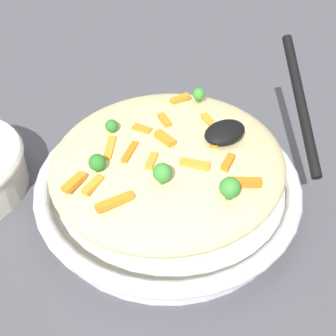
# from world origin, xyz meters

# --- Properties ---
(ground_plane) EXTENTS (2.40, 2.40, 0.00)m
(ground_plane) POSITION_xyz_m (0.00, 0.00, 0.00)
(ground_plane) COLOR #4C4C51
(serving_bowl) EXTENTS (0.34, 0.34, 0.05)m
(serving_bowl) POSITION_xyz_m (0.00, 0.00, 0.03)
(serving_bowl) COLOR silver
(serving_bowl) RESTS_ON ground_plane
(pasta_mound) EXTENTS (0.30, 0.29, 0.06)m
(pasta_mound) POSITION_xyz_m (0.00, 0.00, 0.07)
(pasta_mound) COLOR #DBC689
(pasta_mound) RESTS_ON serving_bowl
(carrot_piece_0) EXTENTS (0.03, 0.03, 0.01)m
(carrot_piece_0) POSITION_xyz_m (0.05, -0.02, 0.10)
(carrot_piece_0) COLOR orange
(carrot_piece_0) RESTS_ON pasta_mound
(carrot_piece_1) EXTENTS (0.01, 0.03, 0.01)m
(carrot_piece_1) POSITION_xyz_m (-0.00, -0.01, 0.11)
(carrot_piece_1) COLOR orange
(carrot_piece_1) RESTS_ON pasta_mound
(carrot_piece_2) EXTENTS (0.03, 0.02, 0.01)m
(carrot_piece_2) POSITION_xyz_m (-0.03, 0.07, 0.10)
(carrot_piece_2) COLOR orange
(carrot_piece_2) RESTS_ON pasta_mound
(carrot_piece_3) EXTENTS (0.04, 0.03, 0.01)m
(carrot_piece_3) POSITION_xyz_m (-0.03, 0.10, 0.10)
(carrot_piece_3) COLOR orange
(carrot_piece_3) RESTS_ON pasta_mound
(carrot_piece_4) EXTENTS (0.02, 0.03, 0.01)m
(carrot_piece_4) POSITION_xyz_m (0.01, -0.04, 0.10)
(carrot_piece_4) COLOR orange
(carrot_piece_4) RESTS_ON pasta_mound
(carrot_piece_5) EXTENTS (0.03, 0.03, 0.01)m
(carrot_piece_5) POSITION_xyz_m (0.00, 0.05, 0.10)
(carrot_piece_5) COLOR orange
(carrot_piece_5) RESTS_ON pasta_mound
(carrot_piece_6) EXTENTS (0.02, 0.04, 0.01)m
(carrot_piece_6) POSITION_xyz_m (-0.07, 0.00, 0.10)
(carrot_piece_6) COLOR orange
(carrot_piece_6) RESTS_ON pasta_mound
(carrot_piece_7) EXTENTS (0.03, 0.04, 0.01)m
(carrot_piece_7) POSITION_xyz_m (-0.05, 0.02, 0.10)
(carrot_piece_7) COLOR orange
(carrot_piece_7) RESTS_ON pasta_mound
(carrot_piece_8) EXTENTS (0.04, 0.02, 0.01)m
(carrot_piece_8) POSITION_xyz_m (0.10, 0.04, 0.10)
(carrot_piece_8) COLOR orange
(carrot_piece_8) RESTS_ON pasta_mound
(carrot_piece_9) EXTENTS (0.02, 0.03, 0.01)m
(carrot_piece_9) POSITION_xyz_m (-0.02, -0.04, 0.10)
(carrot_piece_9) COLOR orange
(carrot_piece_9) RESTS_ON pasta_mound
(carrot_piece_10) EXTENTS (0.03, 0.01, 0.01)m
(carrot_piece_10) POSITION_xyz_m (-0.08, -0.07, 0.10)
(carrot_piece_10) COLOR orange
(carrot_piece_10) RESTS_ON pasta_mound
(carrot_piece_11) EXTENTS (0.03, 0.04, 0.01)m
(carrot_piece_11) POSITION_xyz_m (0.06, -0.04, 0.10)
(carrot_piece_11) COLOR orange
(carrot_piece_11) RESTS_ON pasta_mound
(carrot_piece_12) EXTENTS (0.03, 0.02, 0.01)m
(carrot_piece_12) POSITION_xyz_m (0.04, 0.01, 0.10)
(carrot_piece_12) COLOR orange
(carrot_piece_12) RESTS_ON pasta_mound
(carrot_piece_13) EXTENTS (0.03, 0.02, 0.01)m
(carrot_piece_13) POSITION_xyz_m (0.11, -0.00, 0.10)
(carrot_piece_13) COLOR orange
(carrot_piece_13) RESTS_ON pasta_mound
(carrot_piece_14) EXTENTS (0.03, 0.02, 0.01)m
(carrot_piece_14) POSITION_xyz_m (0.12, -0.02, 0.10)
(carrot_piece_14) COLOR orange
(carrot_piece_14) RESTS_ON pasta_mound
(broccoli_floret_0) EXTENTS (0.02, 0.02, 0.03)m
(broccoli_floret_0) POSITION_xyz_m (0.04, 0.05, 0.11)
(broccoli_floret_0) COLOR #377928
(broccoli_floret_0) RESTS_ON pasta_mound
(broccoli_floret_1) EXTENTS (0.02, 0.02, 0.02)m
(broccoli_floret_1) POSITION_xyz_m (-0.10, -0.05, 0.11)
(broccoli_floret_1) COLOR #377928
(broccoli_floret_1) RESTS_ON pasta_mound
(broccoli_floret_2) EXTENTS (0.02, 0.02, 0.03)m
(broccoli_floret_2) POSITION_xyz_m (0.00, 0.11, 0.11)
(broccoli_floret_2) COLOR #377928
(broccoli_floret_2) RESTS_ON pasta_mound
(broccoli_floret_3) EXTENTS (0.02, 0.02, 0.02)m
(broccoli_floret_3) POSITION_xyz_m (0.09, -0.02, 0.11)
(broccoli_floret_3) COLOR #296820
(broccoli_floret_3) RESTS_ON pasta_mound
(broccoli_floret_4) EXTENTS (0.02, 0.02, 0.02)m
(broccoli_floret_4) POSITION_xyz_m (0.04, -0.07, 0.11)
(broccoli_floret_4) COLOR #296820
(broccoli_floret_4) RESTS_ON pasta_mound
(serving_spoon) EXTENTS (0.15, 0.15, 0.09)m
(serving_spoon) POSITION_xyz_m (-0.09, 0.05, 0.12)
(serving_spoon) COLOR black
(serving_spoon) RESTS_ON pasta_mound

